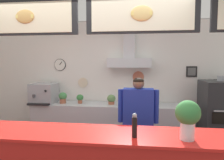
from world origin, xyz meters
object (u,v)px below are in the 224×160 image
(shop_worker, at_px, (138,126))
(potted_thyme, at_px, (148,99))
(espresso_machine, at_px, (44,93))
(basil_vase, at_px, (188,117))
(pizza_oven, at_px, (219,119))
(potted_sage, at_px, (63,97))
(potted_rosemary, at_px, (80,98))
(potted_oregano, at_px, (111,99))
(pepper_grinder, at_px, (134,125))

(shop_worker, xyz_separation_m, potted_thyme, (0.19, 1.14, 0.23))
(espresso_machine, distance_m, basil_vase, 3.42)
(pizza_oven, xyz_separation_m, potted_sage, (-3.13, 0.19, 0.33))
(potted_thyme, xyz_separation_m, potted_rosemary, (-1.43, 0.04, -0.03))
(shop_worker, height_order, potted_thyme, shop_worker)
(espresso_machine, bearing_deg, basil_vase, -42.66)
(potted_sage, bearing_deg, potted_oregano, 1.44)
(espresso_machine, bearing_deg, potted_thyme, -0.36)
(espresso_machine, relative_size, potted_sage, 2.38)
(potted_sage, bearing_deg, potted_thyme, -0.16)
(potted_oregano, distance_m, potted_rosemary, 0.68)
(espresso_machine, height_order, potted_rosemary, espresso_machine)
(potted_thyme, xyz_separation_m, basil_vase, (0.29, -2.30, 0.22))
(potted_oregano, distance_m, potted_sage, 1.05)
(shop_worker, distance_m, potted_rosemary, 1.73)
(potted_thyme, height_order, pepper_grinder, pepper_grinder)
(basil_vase, relative_size, pepper_grinder, 1.57)
(potted_thyme, bearing_deg, basil_vase, -82.78)
(espresso_machine, relative_size, potted_thyme, 2.22)
(shop_worker, relative_size, potted_sage, 6.64)
(pizza_oven, relative_size, potted_thyme, 6.12)
(pizza_oven, bearing_deg, potted_oregano, 174.22)
(espresso_machine, relative_size, basil_vase, 1.47)
(shop_worker, xyz_separation_m, potted_oregano, (-0.57, 1.17, 0.20))
(pizza_oven, height_order, potted_oregano, pizza_oven)
(shop_worker, distance_m, espresso_machine, 2.36)
(shop_worker, bearing_deg, basil_vase, 112.18)
(potted_thyme, distance_m, pepper_grinder, 2.31)
(shop_worker, relative_size, potted_rosemary, 8.16)
(potted_sage, distance_m, pepper_grinder, 2.80)
(potted_thyme, xyz_separation_m, pepper_grinder, (-0.22, -2.30, 0.12))
(shop_worker, bearing_deg, potted_oregano, -64.30)
(potted_rosemary, bearing_deg, basil_vase, -53.76)
(potted_oregano, relative_size, potted_rosemary, 1.05)
(potted_rosemary, bearing_deg, shop_worker, -43.57)
(espresso_machine, height_order, pepper_grinder, espresso_machine)
(pizza_oven, distance_m, shop_worker, 1.80)
(basil_vase, bearing_deg, pepper_grinder, 179.72)
(shop_worker, relative_size, espresso_machine, 2.79)
(potted_sage, xyz_separation_m, pepper_grinder, (1.58, -2.31, 0.13))
(potted_oregano, xyz_separation_m, potted_sage, (-1.04, -0.03, 0.02))
(potted_thyme, relative_size, potted_rosemary, 1.32)
(potted_rosemary, height_order, potted_sage, potted_sage)
(potted_sage, height_order, basil_vase, basil_vase)
(pepper_grinder, bearing_deg, potted_sage, 124.41)
(potted_oregano, bearing_deg, espresso_machine, -179.32)
(potted_thyme, distance_m, potted_sage, 1.79)
(potted_oregano, bearing_deg, basil_vase, -65.95)
(pizza_oven, relative_size, espresso_machine, 2.76)
(potted_thyme, relative_size, potted_sage, 1.07)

